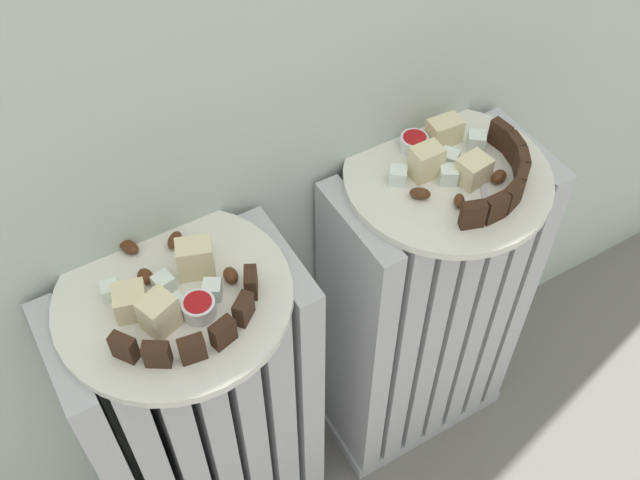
{
  "coord_description": "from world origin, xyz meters",
  "views": [
    {
      "loc": [
        -0.32,
        -0.27,
        1.39
      ],
      "look_at": [
        0.0,
        0.28,
        0.64
      ],
      "focal_mm": 42.02,
      "sensor_mm": 36.0,
      "label": 1
    }
  ],
  "objects_px": {
    "jam_bowl_right": "(414,142)",
    "fork": "(482,175)",
    "radiator_left": "(206,425)",
    "jam_bowl_left": "(199,307)",
    "plate_left": "(174,297)",
    "plate_right": "(447,177)",
    "radiator_right": "(422,315)"
  },
  "relations": [
    {
      "from": "radiator_left",
      "to": "jam_bowl_right",
      "type": "xyz_separation_m",
      "value": [
        0.4,
        0.07,
        0.35
      ]
    },
    {
      "from": "jam_bowl_right",
      "to": "fork",
      "type": "bearing_deg",
      "value": -62.86
    },
    {
      "from": "radiator_right",
      "to": "jam_bowl_right",
      "type": "xyz_separation_m",
      "value": [
        -0.01,
        0.07,
        0.35
      ]
    },
    {
      "from": "plate_right",
      "to": "radiator_left",
      "type": "bearing_deg",
      "value": 180.0
    },
    {
      "from": "plate_right",
      "to": "jam_bowl_right",
      "type": "distance_m",
      "value": 0.07
    },
    {
      "from": "fork",
      "to": "jam_bowl_right",
      "type": "bearing_deg",
      "value": 117.14
    },
    {
      "from": "fork",
      "to": "plate_left",
      "type": "bearing_deg",
      "value": 176.54
    },
    {
      "from": "radiator_right",
      "to": "jam_bowl_left",
      "type": "distance_m",
      "value": 0.53
    },
    {
      "from": "radiator_left",
      "to": "plate_left",
      "type": "height_order",
      "value": "plate_left"
    },
    {
      "from": "plate_left",
      "to": "fork",
      "type": "height_order",
      "value": "fork"
    },
    {
      "from": "radiator_right",
      "to": "jam_bowl_right",
      "type": "height_order",
      "value": "jam_bowl_right"
    },
    {
      "from": "radiator_right",
      "to": "fork",
      "type": "bearing_deg",
      "value": -35.85
    },
    {
      "from": "jam_bowl_left",
      "to": "fork",
      "type": "distance_m",
      "value": 0.43
    },
    {
      "from": "radiator_right",
      "to": "jam_bowl_right",
      "type": "distance_m",
      "value": 0.36
    },
    {
      "from": "plate_left",
      "to": "plate_right",
      "type": "relative_size",
      "value": 1.0
    },
    {
      "from": "jam_bowl_right",
      "to": "fork",
      "type": "xyz_separation_m",
      "value": [
        0.05,
        -0.09,
        -0.01
      ]
    },
    {
      "from": "plate_right",
      "to": "jam_bowl_right",
      "type": "bearing_deg",
      "value": 99.28
    },
    {
      "from": "radiator_right",
      "to": "jam_bowl_left",
      "type": "xyz_separation_m",
      "value": [
        -0.39,
        -0.04,
        0.35
      ]
    },
    {
      "from": "plate_left",
      "to": "plate_right",
      "type": "xyz_separation_m",
      "value": [
        0.41,
        0.0,
        0.0
      ]
    },
    {
      "from": "jam_bowl_left",
      "to": "jam_bowl_right",
      "type": "distance_m",
      "value": 0.4
    },
    {
      "from": "jam_bowl_right",
      "to": "jam_bowl_left",
      "type": "bearing_deg",
      "value": -164.0
    },
    {
      "from": "radiator_left",
      "to": "plate_right",
      "type": "height_order",
      "value": "plate_right"
    },
    {
      "from": "radiator_left",
      "to": "jam_bowl_left",
      "type": "height_order",
      "value": "jam_bowl_left"
    },
    {
      "from": "jam_bowl_left",
      "to": "radiator_left",
      "type": "bearing_deg",
      "value": 111.83
    },
    {
      "from": "radiator_left",
      "to": "fork",
      "type": "xyz_separation_m",
      "value": [
        0.45,
        -0.03,
        0.34
      ]
    },
    {
      "from": "radiator_right",
      "to": "plate_left",
      "type": "bearing_deg",
      "value": -180.0
    },
    {
      "from": "plate_right",
      "to": "plate_left",
      "type": "bearing_deg",
      "value": 180.0
    },
    {
      "from": "plate_left",
      "to": "jam_bowl_right",
      "type": "height_order",
      "value": "jam_bowl_right"
    },
    {
      "from": "radiator_left",
      "to": "jam_bowl_right",
      "type": "height_order",
      "value": "jam_bowl_right"
    },
    {
      "from": "plate_right",
      "to": "jam_bowl_left",
      "type": "xyz_separation_m",
      "value": [
        -0.39,
        -0.04,
        0.02
      ]
    },
    {
      "from": "radiator_left",
      "to": "fork",
      "type": "distance_m",
      "value": 0.56
    },
    {
      "from": "radiator_right",
      "to": "fork",
      "type": "relative_size",
      "value": 6.7
    }
  ]
}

